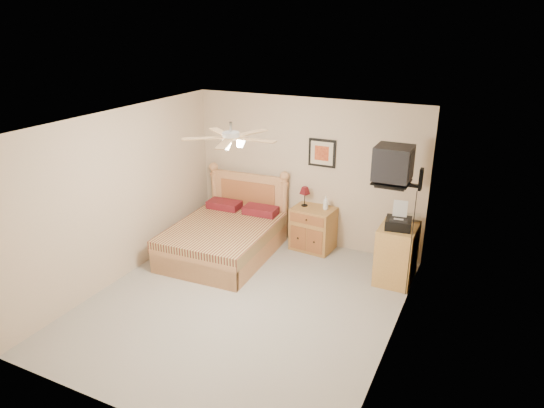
% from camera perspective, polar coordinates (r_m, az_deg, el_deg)
% --- Properties ---
extents(floor, '(4.50, 4.50, 0.00)m').
position_cam_1_polar(floor, '(6.82, -3.39, -11.50)').
color(floor, gray).
rests_on(floor, ground).
extents(ceiling, '(4.00, 4.50, 0.04)m').
position_cam_1_polar(ceiling, '(5.87, -3.91, 9.57)').
color(ceiling, white).
rests_on(ceiling, ground).
extents(wall_back, '(4.00, 0.04, 2.50)m').
position_cam_1_polar(wall_back, '(8.16, 4.08, 3.74)').
color(wall_back, '#C7B093').
rests_on(wall_back, ground).
extents(wall_front, '(4.00, 0.04, 2.50)m').
position_cam_1_polar(wall_front, '(4.63, -17.54, -11.38)').
color(wall_front, '#C7B093').
rests_on(wall_front, ground).
extents(wall_left, '(0.04, 4.50, 2.50)m').
position_cam_1_polar(wall_left, '(7.37, -17.35, 0.91)').
color(wall_left, '#C7B093').
rests_on(wall_left, ground).
extents(wall_right, '(0.04, 4.50, 2.50)m').
position_cam_1_polar(wall_right, '(5.62, 14.58, -5.10)').
color(wall_right, '#C7B093').
rests_on(wall_right, ground).
extents(bed, '(1.56, 2.01, 1.26)m').
position_cam_1_polar(bed, '(7.83, -5.87, -1.89)').
color(bed, '#BC804F').
rests_on(bed, ground).
extents(nightstand, '(0.71, 0.56, 0.73)m').
position_cam_1_polar(nightstand, '(8.17, 4.87, -2.89)').
color(nightstand, '#9D6130').
rests_on(nightstand, ground).
extents(table_lamp, '(0.24, 0.24, 0.34)m').
position_cam_1_polar(table_lamp, '(8.07, 3.87, 0.91)').
color(table_lamp, '#5B1015').
rests_on(table_lamp, nightstand).
extents(lotion_bottle, '(0.10, 0.10, 0.23)m').
position_cam_1_polar(lotion_bottle, '(7.96, 6.34, 0.15)').
color(lotion_bottle, white).
rests_on(lotion_bottle, nightstand).
extents(framed_picture, '(0.46, 0.04, 0.46)m').
position_cam_1_polar(framed_picture, '(7.95, 5.91, 5.99)').
color(framed_picture, black).
rests_on(framed_picture, wall_back).
extents(dresser, '(0.51, 0.74, 0.87)m').
position_cam_1_polar(dresser, '(7.40, 14.48, -5.56)').
color(dresser, '#B27C3D').
rests_on(dresser, ground).
extents(fax_machine, '(0.40, 0.42, 0.38)m').
position_cam_1_polar(fax_machine, '(7.05, 14.74, -1.37)').
color(fax_machine, black).
rests_on(fax_machine, dresser).
extents(magazine_lower, '(0.25, 0.29, 0.02)m').
position_cam_1_polar(magazine_lower, '(7.48, 15.38, -1.58)').
color(magazine_lower, '#B5A993').
rests_on(magazine_lower, dresser).
extents(magazine_upper, '(0.26, 0.31, 0.02)m').
position_cam_1_polar(magazine_upper, '(7.48, 15.64, -1.41)').
color(magazine_upper, tan).
rests_on(magazine_upper, magazine_lower).
extents(wall_tv, '(0.56, 0.46, 0.58)m').
position_cam_1_polar(wall_tv, '(6.70, 15.30, 4.21)').
color(wall_tv, black).
rests_on(wall_tv, wall_right).
extents(ceiling_fan, '(1.14, 1.14, 0.28)m').
position_cam_1_polar(ceiling_fan, '(5.73, -4.86, 7.84)').
color(ceiling_fan, silver).
rests_on(ceiling_fan, ceiling).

